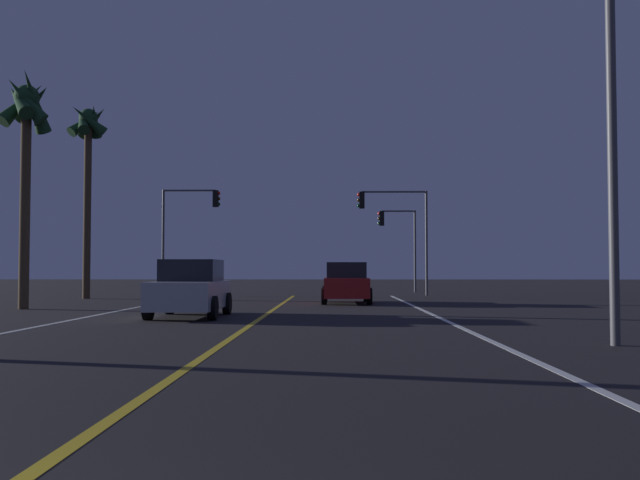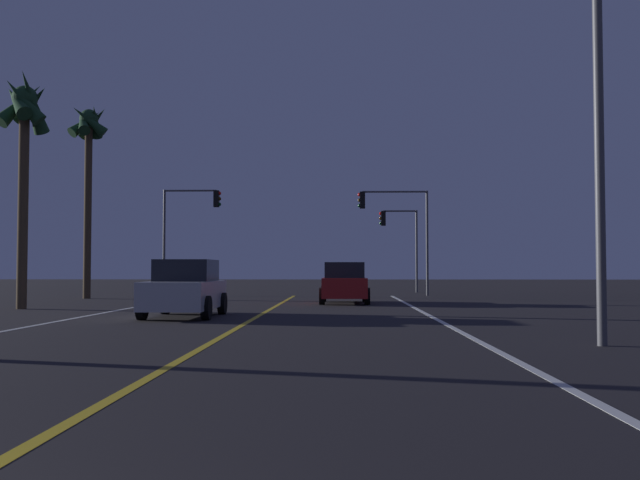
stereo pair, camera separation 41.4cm
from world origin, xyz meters
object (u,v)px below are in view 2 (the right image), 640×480
at_px(traffic_light_near_left, 191,217).
at_px(car_oncoming, 185,289).
at_px(palm_tree_left_far, 89,142).
at_px(traffic_light_near_right, 394,217).
at_px(traffic_light_far_right, 399,232).
at_px(palm_tree_left_mid, 25,122).
at_px(car_ahead_far, 344,283).
at_px(street_lamp_right_near, 561,85).

bearing_deg(traffic_light_near_left, car_oncoming, -78.69).
bearing_deg(palm_tree_left_far, traffic_light_near_right, 16.31).
bearing_deg(palm_tree_left_far, car_oncoming, -60.10).
distance_m(traffic_light_far_right, palm_tree_left_mid, 24.46).
height_order(palm_tree_left_mid, palm_tree_left_far, palm_tree_left_far).
relative_size(car_ahead_far, traffic_light_near_left, 0.75).
xyz_separation_m(traffic_light_far_right, street_lamp_right_near, (0.59, -31.16, 1.12)).
xyz_separation_m(car_ahead_far, traffic_light_far_right, (3.40, 14.42, 2.91)).
bearing_deg(car_ahead_far, palm_tree_left_mid, 112.46).
bearing_deg(palm_tree_left_far, traffic_light_near_left, 47.20).
bearing_deg(traffic_light_far_right, car_oncoming, 70.62).
bearing_deg(palm_tree_left_far, palm_tree_left_mid, -84.28).
xyz_separation_m(traffic_light_near_right, palm_tree_left_far, (-15.14, -4.43, 3.39)).
bearing_deg(traffic_light_far_right, palm_tree_left_far, 32.12).
relative_size(traffic_light_far_right, palm_tree_left_far, 0.53).
distance_m(car_oncoming, traffic_light_near_right, 19.55).
bearing_deg(traffic_light_near_left, palm_tree_left_far, -132.80).
height_order(traffic_light_near_left, traffic_light_far_right, traffic_light_near_left).
relative_size(street_lamp_right_near, palm_tree_left_mid, 0.88).
xyz_separation_m(street_lamp_right_near, palm_tree_left_far, (-16.41, 21.23, 2.76)).
height_order(car_oncoming, palm_tree_left_far, palm_tree_left_far).
bearing_deg(car_oncoming, traffic_light_far_right, 160.62).
relative_size(traffic_light_far_right, palm_tree_left_mid, 0.59).
height_order(car_oncoming, palm_tree_left_mid, palm_tree_left_mid).
relative_size(palm_tree_left_mid, palm_tree_left_far, 0.90).
xyz_separation_m(traffic_light_near_right, palm_tree_left_mid, (-14.22, -13.67, 2.46)).
xyz_separation_m(car_oncoming, palm_tree_left_mid, (-6.72, 4.06, 5.86)).
bearing_deg(car_ahead_far, traffic_light_far_right, -13.27).
bearing_deg(traffic_light_far_right, street_lamp_right_near, 91.08).
height_order(traffic_light_far_right, palm_tree_left_far, palm_tree_left_far).
bearing_deg(traffic_light_far_right, palm_tree_left_mid, 52.15).
bearing_deg(traffic_light_near_left, street_lamp_right_near, -64.38).
bearing_deg(traffic_light_near_right, car_oncoming, 67.09).
relative_size(car_ahead_far, street_lamp_right_near, 0.57).
xyz_separation_m(street_lamp_right_near, palm_tree_left_mid, (-15.48, 11.99, 1.83)).
xyz_separation_m(traffic_light_near_right, traffic_light_far_right, (0.68, 5.50, -0.49)).
distance_m(car_ahead_far, street_lamp_right_near, 17.68).
distance_m(traffic_light_near_right, traffic_light_far_right, 5.56).
bearing_deg(traffic_light_near_right, traffic_light_near_left, 0.00).
distance_m(traffic_light_near_right, palm_tree_left_mid, 19.88).
xyz_separation_m(traffic_light_near_left, palm_tree_left_far, (-4.10, -4.43, 3.36)).
distance_m(car_oncoming, palm_tree_left_far, 16.78).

